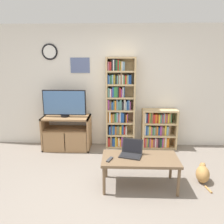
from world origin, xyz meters
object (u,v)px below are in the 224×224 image
Objects in this scene: laptop at (131,151)px; cat at (203,174)px; television at (64,103)px; coffee_table at (140,160)px; tv_stand at (67,133)px; bookshelf_short at (158,129)px; remote_near_laptop at (110,159)px; bookshelf_tall at (119,104)px.

laptop is 0.79× the size of cat.
television is 2.10m from coffee_table.
tv_stand is 2.07× the size of cat.
laptop is at bearing -45.10° from tv_stand.
bookshelf_short is 0.76× the size of coffee_table.
tv_stand is at bearing -10.38° from television.
laptop reaches higher than remote_near_laptop.
television reaches higher than bookshelf_short.
coffee_table reaches higher than cat.
remote_near_laptop is at bearing -157.47° from cat.
bookshelf_tall is 1.72m from remote_near_laptop.
coffee_table is (0.32, -1.55, -0.53)m from bookshelf_tall.
television is 5.44× the size of remote_near_laptop.
remote_near_laptop is (-0.97, -1.64, 0.06)m from bookshelf_short.
tv_stand is at bearing -172.02° from bookshelf_tall.
tv_stand is 2.75m from cat.
bookshelf_tall reaches higher than tv_stand.
tv_stand is at bearing -175.82° from bookshelf_short.
television is 1.05× the size of bookshelf_short.
tv_stand is 2.00m from coffee_table.
cat is (1.14, 0.08, -0.39)m from laptop.
tv_stand reaches higher than coffee_table.
television is 1.93m from laptop.
television is (-0.02, 0.00, 0.64)m from tv_stand.
cat is at bearing -147.42° from remote_near_laptop.
bookshelf_tall is 1.00m from bookshelf_short.
remote_near_laptop is (-0.32, -0.18, -0.05)m from laptop.
tv_stand is 1.79m from remote_near_laptop.
remote_near_laptop is at bearing -134.42° from laptop.
tv_stand is at bearing 151.14° from laptop.
television is 2.36× the size of laptop.
bookshelf_tall is at bearing 146.23° from cat.
remote_near_laptop reaches higher than coffee_table.
cat is at bearing -26.71° from television.
bookshelf_short is at bearing 71.41° from coffee_table.
tv_stand is 1.16× the size of bookshelf_short.
television reaches higher than cat.
cat is (1.46, 0.26, -0.34)m from remote_near_laptop.
bookshelf_tall reaches higher than television.
bookshelf_short is 2.25× the size of laptop.
coffee_table is at bearing -43.83° from television.
television is 0.46× the size of bookshelf_tall.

